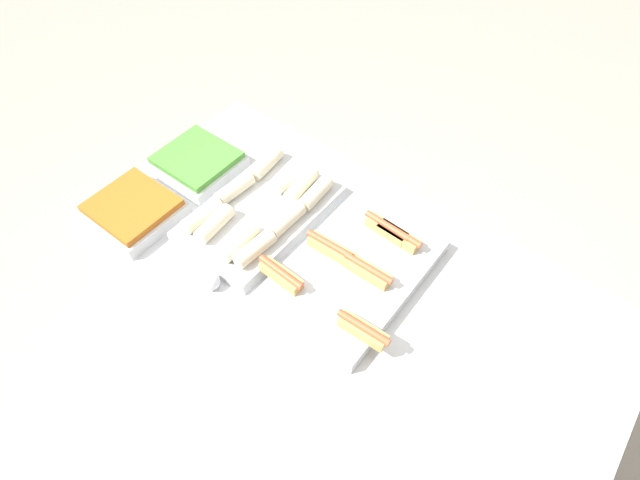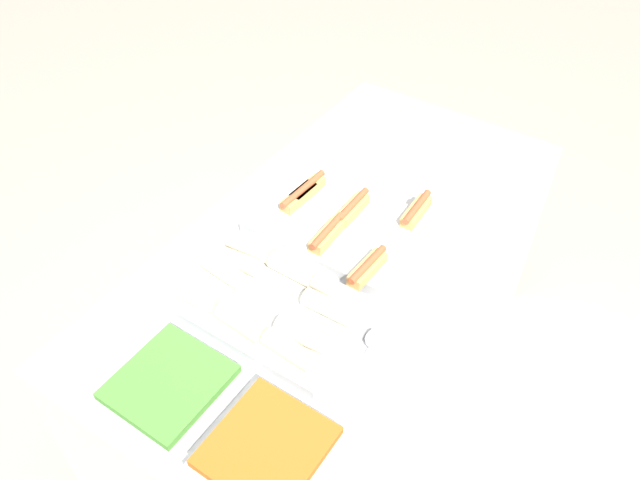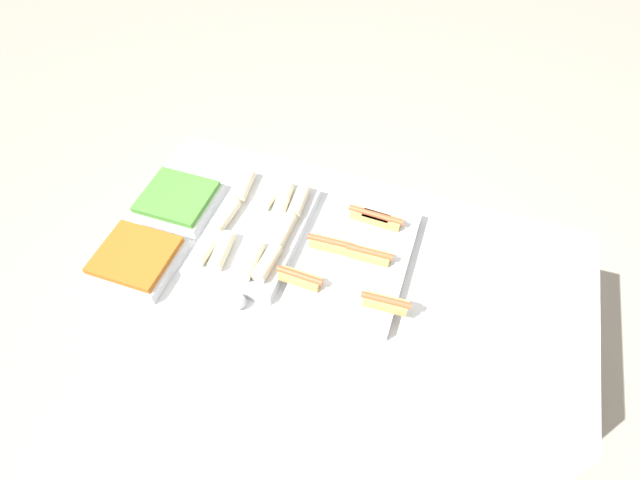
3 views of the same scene
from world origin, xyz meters
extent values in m
plane|color=#ADA393|center=(0.00, 0.00, 0.00)|extent=(12.00, 12.00, 0.00)
cube|color=silver|center=(0.00, 0.00, 0.44)|extent=(1.79, 0.88, 0.87)
cube|color=silver|center=(0.04, 0.00, 0.90)|extent=(0.38, 0.55, 0.05)
cube|color=tan|center=(0.04, 0.18, 0.94)|extent=(0.15, 0.05, 0.04)
cylinder|color=#C15633|center=(0.04, 0.18, 0.96)|extent=(0.17, 0.03, 0.02)
cube|color=tan|center=(0.08, 0.18, 0.94)|extent=(0.15, 0.05, 0.04)
cylinder|color=#C15633|center=(0.08, 0.18, 0.96)|extent=(0.17, 0.03, 0.02)
cube|color=tan|center=(0.09, 0.00, 0.94)|extent=(0.15, 0.05, 0.04)
cylinder|color=#C15633|center=(0.09, 0.00, 0.96)|extent=(0.17, 0.02, 0.02)
cube|color=tan|center=(-0.06, 0.00, 0.94)|extent=(0.15, 0.05, 0.04)
cylinder|color=#C15633|center=(-0.06, 0.00, 0.96)|extent=(0.17, 0.03, 0.02)
cube|color=tan|center=(0.19, -0.18, 0.94)|extent=(0.15, 0.05, 0.04)
cylinder|color=#C15633|center=(0.19, -0.18, 0.96)|extent=(0.17, 0.03, 0.02)
cube|color=tan|center=(-0.12, -0.18, 0.94)|extent=(0.15, 0.05, 0.04)
cylinder|color=#C15633|center=(-0.12, -0.18, 0.96)|extent=(0.17, 0.03, 0.02)
cube|color=silver|center=(-0.36, 0.00, 0.90)|extent=(0.35, 0.55, 0.05)
cylinder|color=beige|center=(-0.42, -0.16, 0.95)|extent=(0.07, 0.15, 0.05)
cylinder|color=beige|center=(-0.48, -0.16, 0.95)|extent=(0.06, 0.15, 0.05)
cylinder|color=beige|center=(-0.24, 0.16, 0.95)|extent=(0.06, 0.15, 0.05)
cylinder|color=beige|center=(-0.36, 0.16, 0.95)|extent=(0.07, 0.15, 0.05)
cylinder|color=beige|center=(-0.24, 0.00, 0.95)|extent=(0.06, 0.15, 0.05)
cylinder|color=beige|center=(-0.25, -0.15, 0.95)|extent=(0.07, 0.15, 0.05)
cylinder|color=beige|center=(-0.48, 0.00, 0.95)|extent=(0.06, 0.15, 0.05)
cylinder|color=beige|center=(-0.48, 0.16, 0.95)|extent=(0.07, 0.15, 0.05)
cylinder|color=beige|center=(-0.30, -0.16, 0.95)|extent=(0.06, 0.15, 0.05)
cylinder|color=beige|center=(-0.31, 0.16, 0.95)|extent=(0.07, 0.15, 0.05)
cube|color=silver|center=(-0.72, -0.27, 0.90)|extent=(0.29, 0.27, 0.05)
cube|color=#B7601E|center=(-0.72, -0.27, 0.93)|extent=(0.26, 0.25, 0.02)
cube|color=silver|center=(-0.72, 0.04, 0.90)|extent=(0.29, 0.27, 0.05)
cube|color=#4C9338|center=(-0.72, 0.04, 0.93)|extent=(0.26, 0.25, 0.02)
cylinder|color=silver|center=(-0.39, -0.31, 0.88)|extent=(0.19, 0.02, 0.01)
sphere|color=silver|center=(-0.29, -0.31, 0.90)|extent=(0.06, 0.06, 0.06)
camera|label=1|loc=(0.50, -0.78, 2.21)|focal=28.00mm
camera|label=2|loc=(-1.23, -0.75, 2.26)|focal=35.00mm
camera|label=3|loc=(0.26, -1.07, 2.38)|focal=28.00mm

